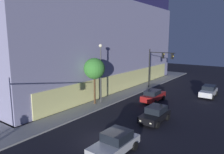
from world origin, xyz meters
TOP-DOWN VIEW (x-y plane):
  - ground_plane at (0.00, 0.00)m, footprint 120.00×120.00m
  - modern_building at (15.79, 20.40)m, footprint 38.11×24.62m
  - traffic_light_far_corner at (20.02, 4.24)m, footprint 0.50×4.61m
  - street_lamp_sidewalk at (7.88, 6.71)m, footprint 0.44×0.44m
  - sidewalk_tree at (7.14, 7.15)m, footprint 2.69×2.69m
  - car_silver at (-1.00, -1.85)m, footprint 4.35×2.21m
  - car_black at (6.41, -1.64)m, footprint 4.14×2.05m
  - car_red at (12.90, 1.64)m, footprint 4.65×2.09m
  - car_white at (19.97, -3.90)m, footprint 4.55×2.07m

SIDE VIEW (x-z plane):
  - ground_plane at x=0.00m, z-range 0.00..0.00m
  - car_black at x=6.41m, z-range 0.02..1.61m
  - car_silver at x=-1.00m, z-range 0.00..1.63m
  - car_red at x=12.90m, z-range 0.02..1.66m
  - car_white at x=19.97m, z-range 0.03..1.70m
  - sidewalk_tree at x=7.14m, z-range 1.75..7.69m
  - traffic_light_far_corner at x=20.02m, z-range 1.47..8.11m
  - street_lamp_sidewalk at x=7.88m, z-range 1.16..8.83m
  - modern_building at x=15.79m, z-range -0.08..17.58m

